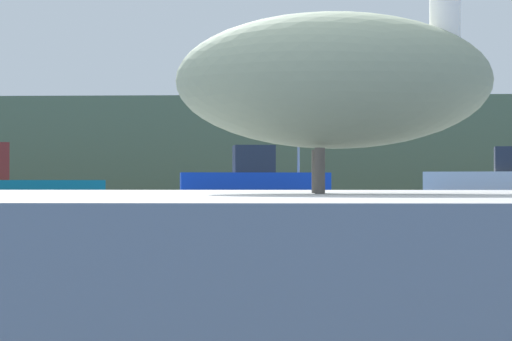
% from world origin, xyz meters
% --- Properties ---
extents(hillside_backdrop, '(140.00, 16.43, 8.55)m').
position_xyz_m(hillside_backdrop, '(0.00, 82.34, 4.28)').
color(hillside_backdrop, '#6B7A51').
rests_on(hillside_backdrop, ground).
extents(pier_dock, '(2.79, 2.41, 0.84)m').
position_xyz_m(pier_dock, '(0.85, 0.04, 0.42)').
color(pier_dock, gray).
rests_on(pier_dock, ground).
extents(pelican, '(1.26, 0.49, 0.86)m').
position_xyz_m(pelican, '(0.86, 0.04, 1.19)').
color(pelican, gray).
rests_on(pelican, pier_dock).
extents(fishing_boat_blue, '(7.59, 3.10, 4.40)m').
position_xyz_m(fishing_boat_blue, '(-1.02, 41.07, 0.93)').
color(fishing_boat_blue, blue).
rests_on(fishing_boat_blue, ground).
extents(fishing_boat_white, '(6.61, 2.90, 5.71)m').
position_xyz_m(fishing_boat_white, '(10.21, 37.25, 0.91)').
color(fishing_boat_white, white).
rests_on(fishing_boat_white, ground).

